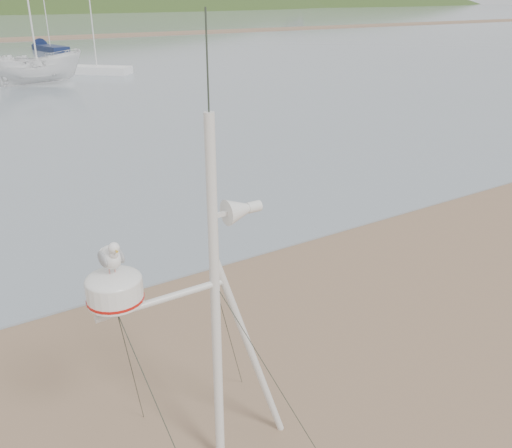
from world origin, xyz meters
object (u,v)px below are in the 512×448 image
boat_white (34,40)px  sailboat_white_near (77,69)px  sailboat_blue_far (43,47)px  mast_rig (215,380)px

boat_white → sailboat_white_near: 5.96m
sailboat_blue_far → mast_rig: bearing=-100.9°
mast_rig → sailboat_white_near: size_ratio=0.82×
boat_white → sailboat_blue_far: size_ratio=0.76×
sailboat_white_near → boat_white: bearing=-129.2°
mast_rig → boat_white: bearing=80.9°
boat_white → sailboat_blue_far: 24.45m
boat_white → sailboat_white_near: bearing=-30.0°
sailboat_white_near → sailboat_blue_far: 19.56m
mast_rig → sailboat_white_near: (8.46, 35.49, -0.92)m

